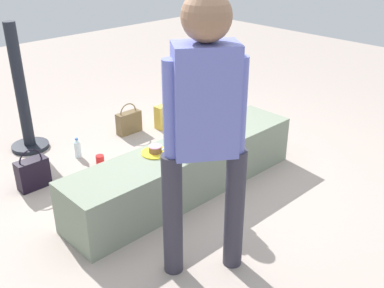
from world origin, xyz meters
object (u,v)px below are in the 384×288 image
water_bottle_near_gift (78,149)px  handbag_brown_canvas (129,122)px  adult_standing (205,119)px  handbag_black_leather (33,173)px  party_cup_red (100,160)px  cake_box_white (210,137)px  child_seated (185,124)px  gift_bag (164,116)px  cake_plate (155,151)px

water_bottle_near_gift → handbag_brown_canvas: handbag_brown_canvas is taller
adult_standing → handbag_black_leather: size_ratio=4.85×
party_cup_red → handbag_brown_canvas: size_ratio=0.30×
cake_box_white → handbag_black_leather: (-1.70, 0.41, 0.07)m
water_bottle_near_gift → handbag_brown_canvas: size_ratio=0.60×
water_bottle_near_gift → handbag_brown_canvas: (0.70, 0.13, 0.03)m
child_seated → water_bottle_near_gift: (-0.30, 1.19, -0.54)m
gift_bag → handbag_brown_canvas: size_ratio=0.89×
adult_standing → water_bottle_near_gift: 2.14m
party_cup_red → cake_box_white: cake_box_white is taller
water_bottle_near_gift → handbag_black_leather: bearing=-157.5°
cake_plate → party_cup_red: (-0.01, 0.81, -0.39)m
adult_standing → party_cup_red: (0.27, 1.63, -0.99)m
child_seated → party_cup_red: (-0.24, 0.90, -0.58)m
party_cup_red → cake_box_white: size_ratio=0.33×
water_bottle_near_gift → party_cup_red: size_ratio=2.01×
party_cup_red → cake_plate: bearing=-89.0°
cake_plate → party_cup_red: bearing=91.0°
handbag_brown_canvas → adult_standing: bearing=-114.1°
adult_standing → handbag_brown_canvas: adult_standing is taller
child_seated → gift_bag: (0.76, 1.16, -0.50)m
cake_plate → water_bottle_near_gift: cake_plate is taller
adult_standing → cake_plate: size_ratio=7.66×
child_seated → handbag_black_leather: bearing=131.8°
adult_standing → party_cup_red: size_ratio=17.20×
handbag_black_leather → handbag_brown_canvas: handbag_black_leather is taller
child_seated → cake_box_white: size_ratio=1.62×
child_seated → water_bottle_near_gift: bearing=104.2°
adult_standing → handbag_black_leather: (-0.34, 1.68, -0.90)m
cake_plate → handbag_black_leather: (-0.63, 0.86, -0.30)m
gift_bag → cake_plate: bearing=-132.7°
gift_bag → cake_box_white: (0.08, -0.62, -0.06)m
cake_plate → cake_box_white: (1.06, 0.45, -0.37)m
gift_bag → handbag_black_leather: 1.63m
gift_bag → water_bottle_near_gift: (-1.06, 0.02, -0.04)m
handbag_brown_canvas → handbag_black_leather: bearing=-164.1°
child_seated → handbag_black_leather: (-0.85, 0.96, -0.50)m
party_cup_red → cake_box_white: 1.14m
child_seated → cake_plate: size_ratio=2.16×
child_seated → handbag_brown_canvas: child_seated is taller
cake_plate → water_bottle_near_gift: bearing=94.0°
cake_box_white → handbag_brown_canvas: (-0.44, 0.77, 0.06)m
cake_box_white → handbag_brown_canvas: size_ratio=0.90×
child_seated → gift_bag: child_seated is taller
party_cup_red → adult_standing: bearing=-99.6°
handbag_brown_canvas → cake_box_white: bearing=-59.9°
handbag_black_leather → child_seated: bearing=-48.2°
cake_box_white → handbag_black_leather: size_ratio=0.84×
party_cup_red → handbag_black_leather: 0.63m
child_seated → water_bottle_near_gift: size_ratio=2.41×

